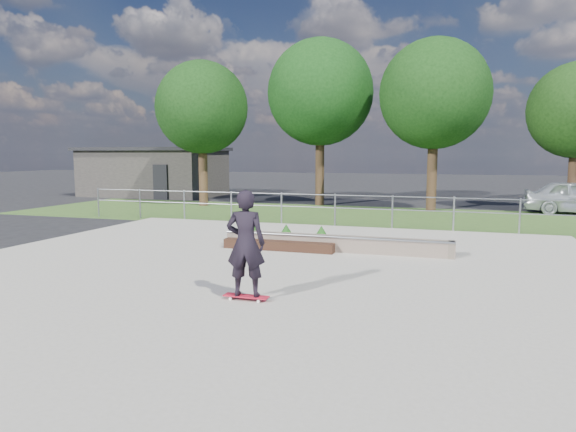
# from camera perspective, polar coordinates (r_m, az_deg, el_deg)

# --- Properties ---
(ground) EXTENTS (120.00, 120.00, 0.00)m
(ground) POSITION_cam_1_polar(r_m,az_deg,el_deg) (11.20, -3.37, -6.43)
(ground) COLOR black
(ground) RESTS_ON ground
(grass_verge) EXTENTS (30.00, 8.00, 0.02)m
(grass_verge) POSITION_cam_1_polar(r_m,az_deg,el_deg) (21.67, 7.27, 0.01)
(grass_verge) COLOR #325020
(grass_verge) RESTS_ON ground
(concrete_slab) EXTENTS (15.00, 15.00, 0.06)m
(concrete_slab) POSITION_cam_1_polar(r_m,az_deg,el_deg) (11.19, -3.37, -6.28)
(concrete_slab) COLOR gray
(concrete_slab) RESTS_ON ground
(fence) EXTENTS (20.06, 0.06, 1.20)m
(fence) POSITION_cam_1_polar(r_m,az_deg,el_deg) (18.18, 5.25, 1.14)
(fence) COLOR gray
(fence) RESTS_ON ground
(building) EXTENTS (8.40, 5.40, 3.00)m
(building) POSITION_cam_1_polar(r_m,az_deg,el_deg) (33.41, -14.63, 4.82)
(building) COLOR #2D2B28
(building) RESTS_ON ground
(tree_far_left) EXTENTS (4.55, 4.55, 7.15)m
(tree_far_left) POSITION_cam_1_polar(r_m,az_deg,el_deg) (26.17, -9.54, 11.77)
(tree_far_left) COLOR #382416
(tree_far_left) RESTS_ON ground
(tree_mid_left) EXTENTS (5.25, 5.25, 8.25)m
(tree_mid_left) POSITION_cam_1_polar(r_m,az_deg,el_deg) (26.15, 3.61, 13.51)
(tree_mid_left) COLOR black
(tree_mid_left) RESTS_ON ground
(tree_mid_right) EXTENTS (4.90, 4.90, 7.70)m
(tree_mid_right) POSITION_cam_1_polar(r_m,az_deg,el_deg) (24.31, 15.98, 12.88)
(tree_mid_right) COLOR #311F13
(tree_mid_right) RESTS_ON ground
(grind_ledge) EXTENTS (6.00, 0.44, 0.43)m
(grind_ledge) POSITION_cam_1_polar(r_m,az_deg,el_deg) (13.47, 5.25, -3.04)
(grind_ledge) COLOR brown
(grind_ledge) RESTS_ON concrete_slab
(planter_bed) EXTENTS (3.00, 1.20, 0.61)m
(planter_bed) POSITION_cam_1_polar(r_m,az_deg,el_deg) (13.97, -0.46, -2.73)
(planter_bed) COLOR black
(planter_bed) RESTS_ON concrete_slab
(skateboarder) EXTENTS (0.80, 0.55, 1.92)m
(skateboarder) POSITION_cam_1_polar(r_m,az_deg,el_deg) (8.82, -4.72, -3.07)
(skateboarder) COLOR white
(skateboarder) RESTS_ON concrete_slab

